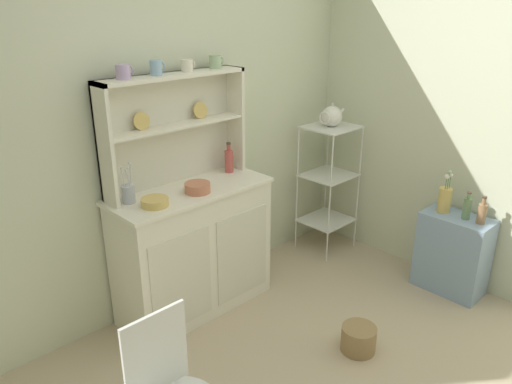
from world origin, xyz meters
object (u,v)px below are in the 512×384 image
(floor_basket, at_px, (359,339))
(oil_bottle, at_px, (467,208))
(jam_bottle, at_px, (229,160))
(bowl_mixing_large, at_px, (155,202))
(bakers_rack, at_px, (329,174))
(side_shelf_blue, at_px, (453,254))
(porcelain_teapot, at_px, (332,116))
(cup_lilac_0, at_px, (123,72))
(hutch_cabinet, at_px, (194,249))
(flower_vase, at_px, (445,199))
(hutch_shelf_unit, at_px, (172,121))
(utensil_jar, at_px, (128,193))
(vinegar_bottle, at_px, (482,213))

(floor_basket, bearing_deg, oil_bottle, -5.60)
(jam_bottle, bearing_deg, floor_basket, -88.49)
(bowl_mixing_large, height_order, jam_bottle, jam_bottle)
(bakers_rack, relative_size, side_shelf_blue, 1.83)
(jam_bottle, distance_m, porcelain_teapot, 1.00)
(cup_lilac_0, bearing_deg, floor_basket, -57.18)
(hutch_cabinet, relative_size, jam_bottle, 5.08)
(bakers_rack, height_order, jam_bottle, jam_bottle)
(cup_lilac_0, height_order, porcelain_teapot, cup_lilac_0)
(jam_bottle, height_order, porcelain_teapot, porcelain_teapot)
(bakers_rack, distance_m, flower_vase, 0.96)
(bakers_rack, xyz_separation_m, bowl_mixing_large, (-1.69, -0.01, 0.24))
(oil_bottle, bearing_deg, bowl_mixing_large, 148.78)
(hutch_shelf_unit, xyz_separation_m, porcelain_teapot, (1.37, -0.23, -0.14))
(bakers_rack, height_order, oil_bottle, bakers_rack)
(porcelain_teapot, bearing_deg, utensil_jar, 175.56)
(floor_basket, relative_size, oil_bottle, 1.06)
(bakers_rack, distance_m, oil_bottle, 1.13)
(side_shelf_blue, bearing_deg, bakers_rack, 97.20)
(hutch_shelf_unit, xyz_separation_m, floor_basket, (0.44, -1.24, -1.23))
(flower_vase, relative_size, oil_bottle, 1.61)
(hutch_cabinet, height_order, porcelain_teapot, porcelain_teapot)
(bowl_mixing_large, bearing_deg, porcelain_teapot, 0.43)
(cup_lilac_0, relative_size, vinegar_bottle, 0.49)
(jam_bottle, bearing_deg, flower_vase, -44.93)
(hutch_cabinet, relative_size, utensil_jar, 4.34)
(side_shelf_blue, distance_m, flower_vase, 0.42)
(floor_basket, bearing_deg, side_shelf_blue, -3.05)
(flower_vase, xyz_separation_m, vinegar_bottle, (0.00, -0.27, -0.02))
(porcelain_teapot, bearing_deg, flower_vase, -81.84)
(floor_basket, height_order, cup_lilac_0, cup_lilac_0)
(side_shelf_blue, height_order, floor_basket, side_shelf_blue)
(bakers_rack, xyz_separation_m, porcelain_teapot, (-0.00, 0.00, 0.49))
(jam_bottle, bearing_deg, oil_bottle, -48.97)
(bakers_rack, relative_size, jam_bottle, 5.05)
(bakers_rack, height_order, flower_vase, bakers_rack)
(hutch_shelf_unit, height_order, jam_bottle, hutch_shelf_unit)
(side_shelf_blue, height_order, cup_lilac_0, cup_lilac_0)
(jam_bottle, xyz_separation_m, porcelain_teapot, (0.97, -0.15, 0.19))
(flower_vase, height_order, oil_bottle, flower_vase)
(cup_lilac_0, bearing_deg, utensil_jar, -146.73)
(bakers_rack, bearing_deg, vinegar_bottle, -83.70)
(flower_vase, bearing_deg, hutch_cabinet, 146.09)
(oil_bottle, bearing_deg, vinegar_bottle, -90.00)
(floor_basket, relative_size, utensil_jar, 0.85)
(hutch_cabinet, bearing_deg, porcelain_teapot, -2.53)
(floor_basket, relative_size, cup_lilac_0, 2.21)
(cup_lilac_0, xyz_separation_m, jam_bottle, (0.74, -0.04, -0.68))
(floor_basket, height_order, utensil_jar, utensil_jar)
(side_shelf_blue, bearing_deg, oil_bottle, -90.00)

